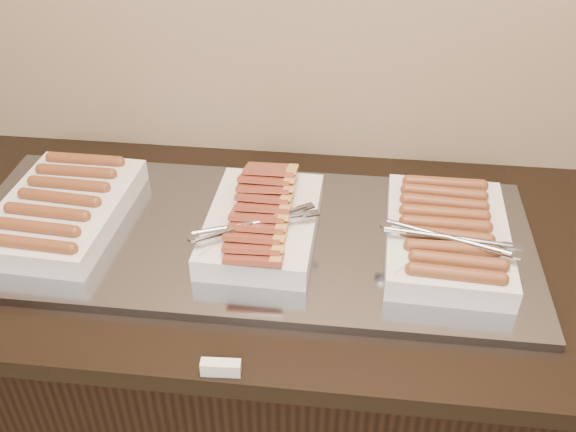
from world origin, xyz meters
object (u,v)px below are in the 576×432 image
Objects in this scene: dish_left at (63,208)px; counter at (256,377)px; dish_center at (262,221)px; dish_right at (447,235)px; warming_tray at (246,236)px.

counter is at bearing 2.67° from dish_left.
dish_center reaches higher than counter.
dish_right is (0.41, -0.00, 0.50)m from counter.
counter is 0.46m from warming_tray.
warming_tray is 3.25× the size of dish_right.
dish_right is at bearing 2.39° from dish_left.
dish_center reaches higher than warming_tray.
dish_right reaches higher than counter.
dish_left is (-0.40, -0.00, 0.04)m from warming_tray.
dish_left is at bearing -180.00° from counter.
dish_center is 0.38m from dish_right.
dish_center is 0.96× the size of dish_right.
dish_left reaches higher than counter.
dish_right reaches higher than warming_tray.
dish_right reaches higher than dish_left.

